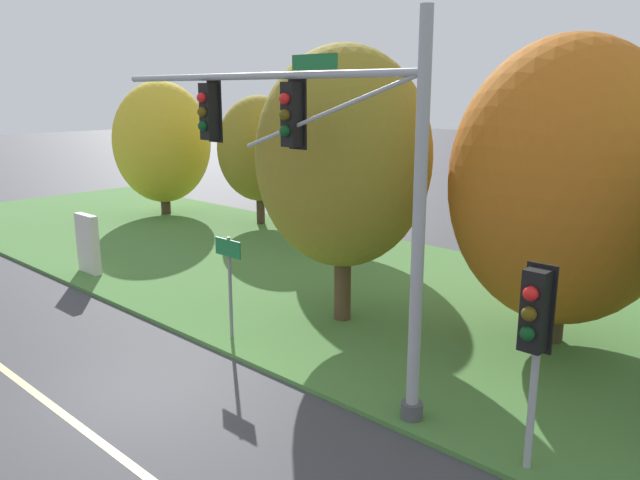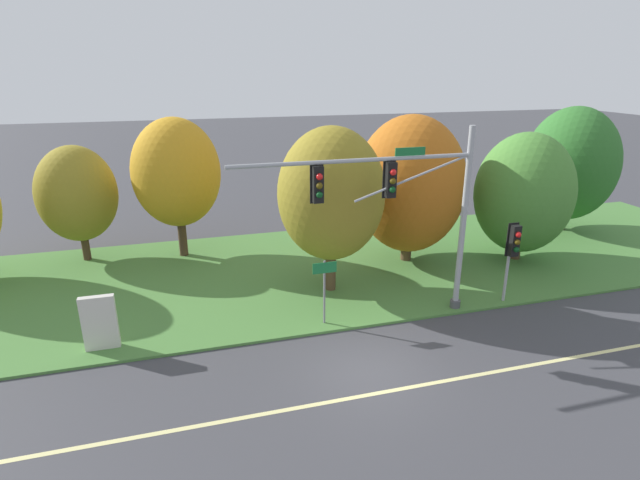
{
  "view_description": "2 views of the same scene",
  "coord_description": "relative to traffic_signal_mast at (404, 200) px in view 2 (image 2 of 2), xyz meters",
  "views": [
    {
      "loc": [
        10.38,
        -5.58,
        5.8
      ],
      "look_at": [
        2.03,
        3.37,
        2.87
      ],
      "focal_mm": 35.0,
      "sensor_mm": 36.0,
      "label": 1
    },
    {
      "loc": [
        -5.22,
        -12.53,
        9.08
      ],
      "look_at": [
        -0.46,
        4.22,
        2.95
      ],
      "focal_mm": 28.0,
      "sensor_mm": 36.0,
      "label": 2
    }
  ],
  "objects": [
    {
      "name": "traffic_signal_mast",
      "position": [
        0.0,
        0.0,
        0.0
      ],
      "size": [
        8.76,
        0.49,
        7.0
      ],
      "color": "#9EA0A5",
      "rests_on": "grass_verge"
    },
    {
      "name": "info_kiosk",
      "position": [
        -10.47,
        0.55,
        -3.56
      ],
      "size": [
        1.1,
        0.24,
        1.9
      ],
      "color": "beige",
      "rests_on": "grass_verge"
    },
    {
      "name": "tree_behind_signpost",
      "position": [
        -7.65,
        8.79,
        -0.36
      ],
      "size": [
        4.13,
        4.13,
        6.75
      ],
      "color": "#423021",
      "rests_on": "grass_verge"
    },
    {
      "name": "tree_furthest_back",
      "position": [
        13.39,
        7.13,
        -0.73
      ],
      "size": [
        4.99,
        4.99,
        6.91
      ],
      "color": "#4C3823",
      "rests_on": "grass_verge"
    },
    {
      "name": "route_sign_post",
      "position": [
        -2.86,
        0.18,
        -2.89
      ],
      "size": [
        0.88,
        0.08,
        2.45
      ],
      "color": "slate",
      "rests_on": "grass_verge"
    },
    {
      "name": "tree_tall_centre",
      "position": [
        2.75,
        5.21,
        -0.79
      ],
      "size": [
        5.11,
        5.11,
        6.92
      ],
      "color": "#4C3823",
      "rests_on": "grass_verge"
    },
    {
      "name": "lane_stripe",
      "position": [
        -2.25,
        -4.13,
        -4.6
      ],
      "size": [
        36.0,
        0.16,
        0.01
      ],
      "primitive_type": "cube",
      "color": "beige",
      "rests_on": "ground"
    },
    {
      "name": "tree_mid_verge",
      "position": [
        -1.78,
        2.95,
        -0.39
      ],
      "size": [
        4.29,
        4.29,
        6.81
      ],
      "color": "#4C3823",
      "rests_on": "grass_verge"
    },
    {
      "name": "tree_left_of_mast",
      "position": [
        -12.2,
        9.45,
        -1.23
      ],
      "size": [
        3.61,
        3.61,
        5.54
      ],
      "color": "#423021",
      "rests_on": "grass_verge"
    },
    {
      "name": "tree_right_far",
      "position": [
        7.98,
        3.87,
        -1.23
      ],
      "size": [
        4.53,
        4.53,
        6.12
      ],
      "color": "#4C3823",
      "rests_on": "grass_verge"
    },
    {
      "name": "ground_plane",
      "position": [
        -2.25,
        -2.93,
        -4.61
      ],
      "size": [
        160.0,
        160.0,
        0.0
      ],
      "primitive_type": "plane",
      "color": "#3D3D42"
    },
    {
      "name": "pedestrian_signal_near_kerb",
      "position": [
        4.6,
        -0.17,
        -2.1
      ],
      "size": [
        0.46,
        0.55,
        3.29
      ],
      "color": "#9EA0A5",
      "rests_on": "grass_verge"
    },
    {
      "name": "grass_verge",
      "position": [
        -2.25,
        5.32,
        -4.56
      ],
      "size": [
        48.0,
        11.5,
        0.1
      ],
      "primitive_type": "cube",
      "color": "#477A38",
      "rests_on": "ground"
    }
  ]
}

